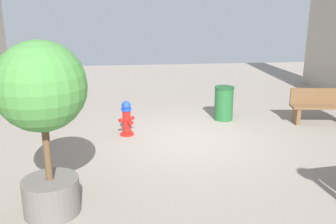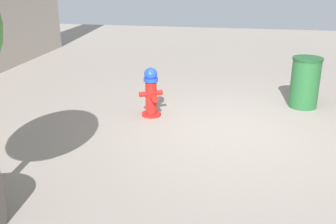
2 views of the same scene
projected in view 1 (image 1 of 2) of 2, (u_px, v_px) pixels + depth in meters
ground_plane at (190, 139)px, 9.03m from camera, size 23.40×23.40×0.00m
fire_hydrant at (127, 118)px, 9.21m from camera, size 0.41×0.40×0.88m
bench_near at (320, 105)px, 10.17m from camera, size 1.63×0.64×0.95m
planter_tree at (43, 105)px, 5.39m from camera, size 1.33×1.33×2.69m
trash_bin at (224, 103)px, 10.45m from camera, size 0.55×0.55×0.95m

